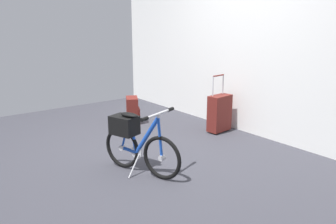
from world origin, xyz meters
TOP-DOWN VIEW (x-y plane):
  - ground_plane at (0.00, 0.00)m, footprint 6.00×6.00m
  - back_wall at (0.00, 1.75)m, footprint 6.00×0.10m
  - folding_bike_foreground at (0.24, -0.31)m, footprint 0.95×0.54m
  - rolling_suitcase at (-0.19, 1.40)m, footprint 0.22×0.38m
  - backpack_on_floor at (-1.37, 0.65)m, footprint 0.36×0.31m

SIDE VIEW (x-z plane):
  - ground_plane at x=0.00m, z-range 0.00..0.00m
  - backpack_on_floor at x=-1.37m, z-range 0.00..0.40m
  - rolling_suitcase at x=-0.19m, z-range -0.13..0.70m
  - folding_bike_foreground at x=0.24m, z-range 0.00..0.70m
  - back_wall at x=0.00m, z-range 0.00..2.93m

